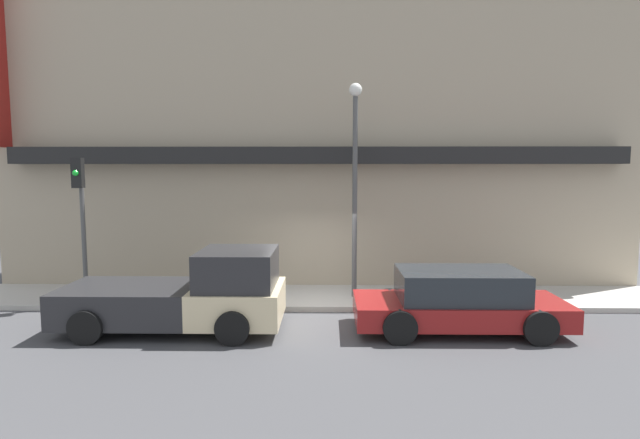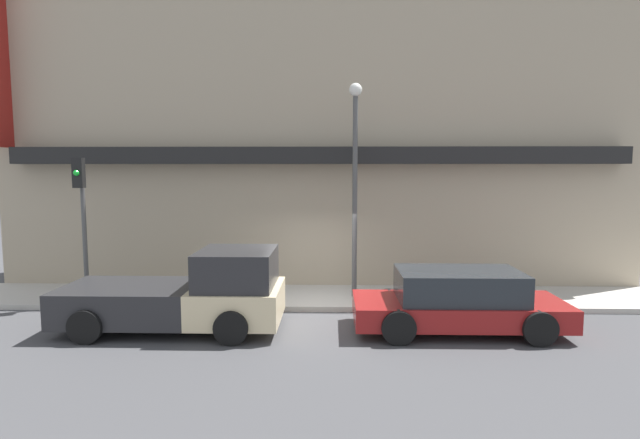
{
  "view_description": "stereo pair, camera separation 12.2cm",
  "coord_description": "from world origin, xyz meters",
  "px_view_note": "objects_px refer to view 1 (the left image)",
  "views": [
    {
      "loc": [
        0.35,
        -12.75,
        3.73
      ],
      "look_at": [
        0.14,
        1.0,
        2.34
      ],
      "focal_mm": 28.0,
      "sensor_mm": 36.0,
      "label": 1
    },
    {
      "loc": [
        0.47,
        -12.75,
        3.73
      ],
      "look_at": [
        0.14,
        1.0,
        2.34
      ],
      "focal_mm": 28.0,
      "sensor_mm": 36.0,
      "label": 2
    }
  ],
  "objects_px": {
    "street_lamp": "(355,166)",
    "traffic_light": "(81,204)",
    "pickup_truck": "(189,295)",
    "fire_hydrant": "(216,292)",
    "parked_car": "(459,301)"
  },
  "relations": [
    {
      "from": "street_lamp",
      "to": "traffic_light",
      "type": "distance_m",
      "value": 7.47
    },
    {
      "from": "traffic_light",
      "to": "street_lamp",
      "type": "bearing_deg",
      "value": 4.67
    },
    {
      "from": "pickup_truck",
      "to": "traffic_light",
      "type": "xyz_separation_m",
      "value": [
        -3.4,
        1.93,
        1.99
      ]
    },
    {
      "from": "street_lamp",
      "to": "traffic_light",
      "type": "bearing_deg",
      "value": -175.33
    },
    {
      "from": "pickup_truck",
      "to": "fire_hydrant",
      "type": "xyz_separation_m",
      "value": [
        0.21,
        1.84,
        -0.38
      ]
    },
    {
      "from": "fire_hydrant",
      "to": "traffic_light",
      "type": "xyz_separation_m",
      "value": [
        -3.61,
        0.09,
        2.37
      ]
    },
    {
      "from": "pickup_truck",
      "to": "fire_hydrant",
      "type": "relative_size",
      "value": 8.5
    },
    {
      "from": "parked_car",
      "to": "traffic_light",
      "type": "height_order",
      "value": "traffic_light"
    },
    {
      "from": "parked_car",
      "to": "traffic_light",
      "type": "relative_size",
      "value": 1.23
    },
    {
      "from": "parked_car",
      "to": "traffic_light",
      "type": "bearing_deg",
      "value": 168.2
    },
    {
      "from": "parked_car",
      "to": "street_lamp",
      "type": "height_order",
      "value": "street_lamp"
    },
    {
      "from": "street_lamp",
      "to": "fire_hydrant",
      "type": "bearing_deg",
      "value": -169.52
    },
    {
      "from": "traffic_light",
      "to": "pickup_truck",
      "type": "bearing_deg",
      "value": -29.59
    },
    {
      "from": "parked_car",
      "to": "street_lamp",
      "type": "distance_m",
      "value": 4.61
    },
    {
      "from": "street_lamp",
      "to": "traffic_light",
      "type": "xyz_separation_m",
      "value": [
        -7.38,
        -0.6,
        -1.0
      ]
    }
  ]
}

